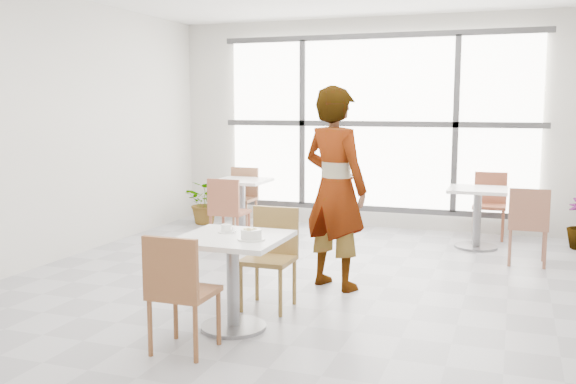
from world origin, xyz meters
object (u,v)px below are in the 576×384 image
(bg_table_right, at_px, (477,209))
(bg_chair_right_far, at_px, (490,200))
(bg_chair_left_far, at_px, (242,194))
(plant_left, at_px, (206,202))
(oatmeal_bowl, at_px, (251,234))
(coffee_cup, at_px, (226,229))
(person, at_px, (335,188))
(bg_chair_left_near, at_px, (227,208))
(chair_far, at_px, (271,250))
(bg_chair_right_near, at_px, (528,221))
(main_table, at_px, (233,264))
(bg_table_left, at_px, (242,198))
(chair_near, at_px, (178,286))

(bg_table_right, bearing_deg, bg_chair_right_far, 80.88)
(bg_chair_left_far, xyz_separation_m, plant_left, (-0.63, 0.11, -0.18))
(oatmeal_bowl, relative_size, coffee_cup, 1.32)
(coffee_cup, bearing_deg, person, 67.61)
(coffee_cup, xyz_separation_m, plant_left, (-2.16, 3.89, -0.45))
(oatmeal_bowl, relative_size, bg_chair_left_near, 0.24)
(coffee_cup, height_order, bg_chair_left_far, bg_chair_left_far)
(chair_far, height_order, bg_table_right, chair_far)
(bg_chair_left_near, xyz_separation_m, bg_chair_right_near, (3.51, 0.28, 0.00))
(coffee_cup, relative_size, bg_chair_left_far, 0.18)
(coffee_cup, height_order, bg_chair_right_far, bg_chair_right_far)
(main_table, height_order, oatmeal_bowl, oatmeal_bowl)
(bg_table_left, relative_size, bg_chair_left_far, 0.86)
(chair_near, xyz_separation_m, bg_table_right, (1.78, 4.28, -0.01))
(main_table, xyz_separation_m, plant_left, (-2.27, 3.99, -0.20))
(coffee_cup, xyz_separation_m, bg_table_right, (1.74, 3.56, -0.29))
(bg_chair_left_near, bearing_deg, bg_table_right, -160.90)
(bg_table_right, relative_size, bg_chair_right_far, 0.86)
(oatmeal_bowl, xyz_separation_m, coffee_cup, (-0.30, 0.19, -0.01))
(bg_chair_right_near, xyz_separation_m, bg_chair_right_far, (-0.46, 1.47, 0.00))
(bg_chair_left_far, xyz_separation_m, bg_chair_right_far, (3.39, 0.51, 0.00))
(bg_chair_right_far, distance_m, plant_left, 4.05)
(person, bearing_deg, chair_near, 98.24)
(bg_table_right, bearing_deg, main_table, -114.08)
(bg_table_right, xyz_separation_m, bg_chair_left_near, (-2.93, -1.01, 0.01))
(main_table, xyz_separation_m, bg_chair_left_near, (-1.29, 2.65, -0.02))
(main_table, xyz_separation_m, chair_far, (0.07, 0.66, -0.02))
(bg_table_left, xyz_separation_m, bg_chair_right_far, (3.24, 0.87, 0.01))
(main_table, bearing_deg, chair_far, 83.74)
(bg_chair_left_far, bearing_deg, bg_chair_right_near, -13.88)
(coffee_cup, bearing_deg, oatmeal_bowl, -32.12)
(bg_chair_left_far, bearing_deg, person, -50.11)
(coffee_cup, distance_m, bg_chair_left_far, 4.09)
(main_table, relative_size, bg_chair_left_near, 0.92)
(chair_near, distance_m, bg_chair_right_far, 5.36)
(oatmeal_bowl, xyz_separation_m, plant_left, (-2.46, 4.08, -0.47))
(bg_chair_right_far, bearing_deg, person, -113.79)
(oatmeal_bowl, distance_m, bg_table_right, 4.03)
(oatmeal_bowl, height_order, coffee_cup, oatmeal_bowl)
(chair_far, relative_size, bg_chair_left_near, 1.00)
(main_table, height_order, bg_chair_left_far, bg_chair_left_far)
(chair_far, bearing_deg, coffee_cup, -107.31)
(bg_chair_left_near, relative_size, plant_left, 1.34)
(chair_far, xyz_separation_m, bg_chair_left_far, (-1.71, 3.23, 0.00))
(main_table, height_order, bg_chair_right_far, bg_chair_right_far)
(oatmeal_bowl, relative_size, bg_chair_right_far, 0.24)
(main_table, bearing_deg, oatmeal_bowl, -23.12)
(bg_table_right, bearing_deg, oatmeal_bowl, -111.06)
(oatmeal_bowl, bearing_deg, bg_table_right, 68.94)
(person, height_order, bg_chair_left_near, person)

